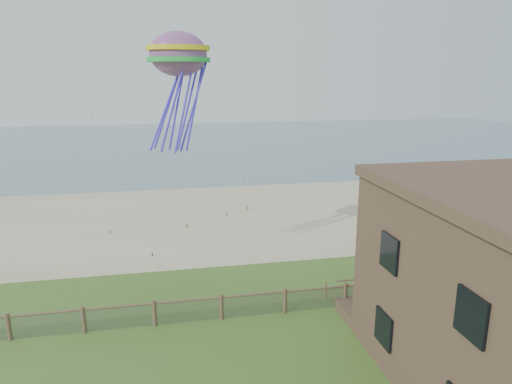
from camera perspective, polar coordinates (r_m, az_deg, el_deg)
sand_beach at (r=36.59m, az=-7.34°, el=-3.19°), size 72.00×20.00×0.02m
ocean at (r=79.66m, az=-9.55°, el=6.11°), size 160.00×68.00×0.02m
chainlink_fence at (r=21.61m, az=-4.35°, el=-14.29°), size 36.20×0.20×1.25m
motel_deck at (r=25.68m, az=26.87°, el=-11.80°), size 15.00×2.00×0.50m
picnic_table at (r=22.32m, az=18.16°, el=-14.59°), size 2.06×1.86×0.71m
octopus_kite at (r=24.31m, az=-9.51°, el=12.65°), size 3.63×2.92×6.62m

